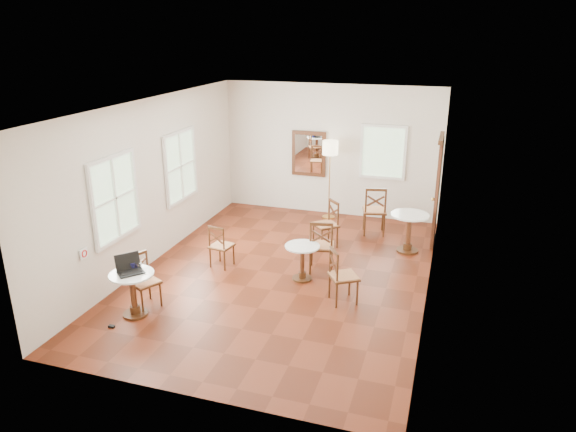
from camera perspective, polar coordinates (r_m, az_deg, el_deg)
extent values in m
plane|color=#612310|center=(9.55, -0.55, -6.24)|extent=(7.00, 7.00, 0.00)
cube|color=silver|center=(12.26, 4.56, 7.01)|extent=(5.00, 0.02, 3.00)
cube|color=silver|center=(6.00, -11.12, -7.15)|extent=(5.00, 0.02, 3.00)
cube|color=silver|center=(10.03, -14.31, 3.60)|extent=(0.02, 7.00, 3.00)
cube|color=silver|center=(8.59, 15.48, 0.80)|extent=(0.02, 7.00, 3.00)
cube|color=white|center=(8.67, -0.61, 11.90)|extent=(5.00, 7.00, 0.02)
cube|color=#512917|center=(11.01, 15.71, 2.45)|extent=(0.06, 0.90, 2.10)
cube|color=#452511|center=(10.75, 16.14, 8.06)|extent=(0.08, 1.02, 0.08)
sphere|color=#BF8C3F|center=(10.72, 15.29, 1.75)|extent=(0.07, 0.07, 0.07)
cube|color=#502815|center=(12.36, 2.23, 6.69)|extent=(0.80, 0.05, 1.05)
cube|color=white|center=(12.33, 2.20, 6.66)|extent=(0.64, 0.02, 0.88)
cube|color=white|center=(8.58, -21.08, -3.78)|extent=(0.02, 0.16, 0.16)
torus|color=red|center=(8.57, -21.00, -3.79)|extent=(0.02, 0.12, 0.12)
cube|color=white|center=(9.05, -18.09, 1.83)|extent=(0.06, 1.22, 1.42)
cube|color=white|center=(10.83, -11.46, 5.26)|extent=(0.06, 1.22, 1.42)
cube|color=white|center=(12.01, 10.15, 6.75)|extent=(1.02, 0.06, 1.22)
cylinder|color=#452511|center=(8.60, -16.03, -10.04)|extent=(0.38, 0.38, 0.04)
cylinder|color=#452511|center=(8.57, -16.08, -9.60)|extent=(0.15, 0.15, 0.11)
cylinder|color=#502815|center=(8.43, -16.26, -7.91)|extent=(0.09, 0.09, 0.57)
cylinder|color=#452511|center=(8.32, -16.43, -6.28)|extent=(0.13, 0.13, 0.06)
cylinder|color=white|center=(8.30, -16.46, -6.02)|extent=(0.66, 0.66, 0.03)
cylinder|color=#452511|center=(9.36, 1.52, -6.68)|extent=(0.34, 0.34, 0.03)
cylinder|color=#452511|center=(9.33, 1.52, -6.31)|extent=(0.14, 0.14, 0.10)
cylinder|color=#502815|center=(9.22, 1.53, -4.86)|extent=(0.08, 0.08, 0.52)
cylinder|color=#452511|center=(9.12, 1.55, -3.48)|extent=(0.12, 0.12, 0.05)
cylinder|color=white|center=(9.11, 1.55, -3.26)|extent=(0.60, 0.60, 0.03)
cylinder|color=#452511|center=(10.72, 12.67, -3.62)|extent=(0.42, 0.42, 0.04)
cylinder|color=#452511|center=(10.69, 12.70, -3.20)|extent=(0.17, 0.17, 0.13)
cylinder|color=#502815|center=(10.58, 12.83, -1.63)|extent=(0.09, 0.09, 0.63)
cylinder|color=#452511|center=(10.47, 12.95, -0.12)|extent=(0.15, 0.15, 0.06)
cylinder|color=white|center=(10.46, 12.97, 0.12)|extent=(0.74, 0.74, 0.03)
cylinder|color=#452511|center=(9.90, -5.85, -4.14)|extent=(0.03, 0.03, 0.39)
cylinder|color=#452511|center=(9.67, -6.83, -4.79)|extent=(0.03, 0.03, 0.39)
cylinder|color=#452511|center=(10.06, -7.34, -3.81)|extent=(0.03, 0.03, 0.39)
cylinder|color=#452511|center=(9.83, -8.34, -4.44)|extent=(0.03, 0.03, 0.39)
cube|color=#452511|center=(9.78, -7.14, -3.24)|extent=(0.43, 0.43, 0.03)
cube|color=#AF6F46|center=(9.78, -7.14, -3.17)|extent=(0.41, 0.41, 0.03)
cylinder|color=#452511|center=(9.51, -6.93, -2.56)|extent=(0.03, 0.03, 0.43)
cylinder|color=#452511|center=(9.67, -8.46, -2.24)|extent=(0.03, 0.03, 0.43)
cube|color=#452511|center=(9.52, -7.75, -1.30)|extent=(0.33, 0.08, 0.04)
cube|color=#502815|center=(9.58, -7.70, -2.35)|extent=(0.28, 0.07, 0.19)
cube|color=#502815|center=(9.58, -7.70, -2.35)|extent=(0.28, 0.07, 0.19)
cylinder|color=#452511|center=(8.52, -15.37, -8.85)|extent=(0.03, 0.03, 0.41)
cylinder|color=#452511|center=(8.78, -16.46, -8.08)|extent=(0.03, 0.03, 0.41)
cylinder|color=#452511|center=(8.66, -13.50, -8.19)|extent=(0.03, 0.03, 0.41)
cylinder|color=#452511|center=(8.92, -14.63, -7.45)|extent=(0.03, 0.03, 0.41)
cube|color=#452511|center=(8.63, -15.12, -6.91)|extent=(0.54, 0.54, 0.03)
cube|color=#AF6F46|center=(8.62, -15.12, -6.83)|extent=(0.51, 0.51, 0.04)
cylinder|color=#452511|center=(8.59, -16.74, -5.53)|extent=(0.03, 0.03, 0.45)
cylinder|color=#452511|center=(8.73, -14.88, -4.93)|extent=(0.03, 0.03, 0.45)
cube|color=#452511|center=(8.58, -15.93, -3.97)|extent=(0.19, 0.32, 0.05)
cube|color=#502815|center=(8.66, -15.80, -5.18)|extent=(0.15, 0.27, 0.20)
cube|color=#502815|center=(8.66, -15.80, -5.18)|extent=(0.15, 0.27, 0.20)
cylinder|color=#452511|center=(9.77, 4.74, -4.18)|extent=(0.04, 0.04, 0.46)
cylinder|color=#452511|center=(9.44, 4.65, -5.08)|extent=(0.04, 0.04, 0.46)
cylinder|color=#452511|center=(9.79, 2.56, -4.08)|extent=(0.04, 0.04, 0.46)
cylinder|color=#452511|center=(9.45, 2.39, -4.98)|extent=(0.04, 0.04, 0.46)
cube|color=#452511|center=(9.52, 3.61, -3.27)|extent=(0.53, 0.53, 0.03)
cube|color=#AF6F46|center=(9.51, 3.61, -3.18)|extent=(0.51, 0.51, 0.04)
cylinder|color=#452511|center=(9.24, 4.73, -2.32)|extent=(0.04, 0.04, 0.52)
cylinder|color=#452511|center=(9.26, 2.43, -2.23)|extent=(0.04, 0.04, 0.52)
cube|color=#452511|center=(9.16, 3.61, -0.90)|extent=(0.39, 0.11, 0.05)
cube|color=#502815|center=(9.25, 3.58, -2.21)|extent=(0.33, 0.09, 0.23)
cube|color=#502815|center=(9.25, 3.58, -2.21)|extent=(0.33, 0.09, 0.23)
cylinder|color=#452511|center=(8.52, 7.44, -8.18)|extent=(0.03, 0.03, 0.43)
cylinder|color=#452511|center=(8.41, 5.23, -8.49)|extent=(0.03, 0.03, 0.43)
cylinder|color=#452511|center=(8.80, 6.61, -7.18)|extent=(0.03, 0.03, 0.43)
cylinder|color=#452511|center=(8.69, 4.47, -7.47)|extent=(0.03, 0.03, 0.43)
cube|color=#452511|center=(8.51, 5.99, -6.51)|extent=(0.58, 0.58, 0.03)
cube|color=#AF6F46|center=(8.50, 5.99, -6.42)|extent=(0.55, 0.55, 0.04)
cylinder|color=#452511|center=(8.20, 5.33, -5.70)|extent=(0.03, 0.03, 0.48)
cylinder|color=#452511|center=(8.50, 4.55, -4.74)|extent=(0.03, 0.03, 0.48)
cube|color=#452511|center=(8.26, 4.98, -3.83)|extent=(0.22, 0.33, 0.05)
cube|color=#502815|center=(8.35, 4.94, -5.15)|extent=(0.19, 0.27, 0.21)
cube|color=#502815|center=(8.35, 4.94, -5.15)|extent=(0.19, 0.27, 0.21)
cylinder|color=#452511|center=(11.64, 10.11, -0.35)|extent=(0.04, 0.04, 0.50)
cylinder|color=#452511|center=(11.27, 10.25, -1.03)|extent=(0.04, 0.04, 0.50)
cylinder|color=#452511|center=(11.61, 8.15, -0.28)|extent=(0.04, 0.04, 0.50)
cylinder|color=#452511|center=(11.24, 8.24, -0.97)|extent=(0.04, 0.04, 0.50)
cube|color=#452511|center=(11.36, 9.26, 0.55)|extent=(0.58, 0.58, 0.03)
cube|color=#AF6F46|center=(11.35, 9.26, 0.63)|extent=(0.55, 0.55, 0.04)
cylinder|color=#452511|center=(11.10, 10.42, 1.50)|extent=(0.04, 0.04, 0.55)
cylinder|color=#452511|center=(11.07, 8.37, 1.57)|extent=(0.04, 0.04, 0.55)
cube|color=#452511|center=(11.01, 9.47, 2.79)|extent=(0.42, 0.13, 0.06)
cube|color=#502815|center=(11.08, 9.40, 1.59)|extent=(0.36, 0.10, 0.24)
cube|color=#502815|center=(11.08, 9.40, 1.59)|extent=(0.36, 0.10, 0.24)
cylinder|color=#452511|center=(10.73, 2.74, -1.96)|extent=(0.04, 0.04, 0.44)
cylinder|color=#452511|center=(10.89, 4.38, -1.66)|extent=(0.04, 0.04, 0.44)
cylinder|color=#452511|center=(10.45, 3.65, -2.60)|extent=(0.04, 0.04, 0.44)
cylinder|color=#452511|center=(10.61, 5.31, -2.29)|extent=(0.04, 0.04, 0.44)
cube|color=#452511|center=(10.59, 4.05, -0.99)|extent=(0.61, 0.61, 0.03)
cube|color=#AF6F46|center=(10.58, 4.05, -0.92)|extent=(0.58, 0.58, 0.04)
cylinder|color=#452511|center=(10.73, 4.44, 0.65)|extent=(0.04, 0.04, 0.49)
cylinder|color=#452511|center=(10.45, 5.39, 0.08)|extent=(0.04, 0.04, 0.49)
cube|color=#452511|center=(10.52, 4.95, 1.52)|extent=(0.28, 0.29, 0.05)
cube|color=#502815|center=(10.59, 4.91, 0.41)|extent=(0.23, 0.25, 0.22)
cube|color=#502815|center=(10.59, 4.91, 0.41)|extent=(0.23, 0.25, 0.22)
cylinder|color=#BF8C3F|center=(12.33, 4.36, -0.10)|extent=(0.29, 0.29, 0.03)
cylinder|color=#BF8C3F|center=(12.08, 4.46, 3.51)|extent=(0.02, 0.02, 1.64)
cylinder|color=beige|center=(11.88, 4.56, 7.32)|extent=(0.35, 0.35, 0.31)
cube|color=black|center=(8.30, -16.52, -5.82)|extent=(0.44, 0.45, 0.02)
cube|color=black|center=(8.30, -16.52, -5.74)|extent=(0.31, 0.33, 0.00)
cube|color=black|center=(8.37, -16.85, -4.68)|extent=(0.30, 0.33, 0.25)
cube|color=silver|center=(8.37, -16.85, -4.68)|extent=(0.26, 0.28, 0.21)
ellipsoid|color=black|center=(8.43, -16.70, -5.41)|extent=(0.10, 0.07, 0.03)
cylinder|color=black|center=(8.42, -16.35, -5.14)|extent=(0.08, 0.08, 0.10)
torus|color=black|center=(8.40, -16.07, -5.19)|extent=(0.07, 0.01, 0.07)
cylinder|color=white|center=(8.34, -15.59, -5.27)|extent=(0.07, 0.07, 0.11)
cube|color=black|center=(8.38, -18.42, -11.18)|extent=(0.09, 0.05, 0.03)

